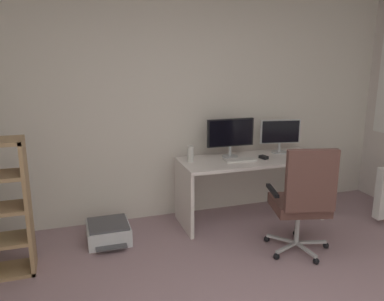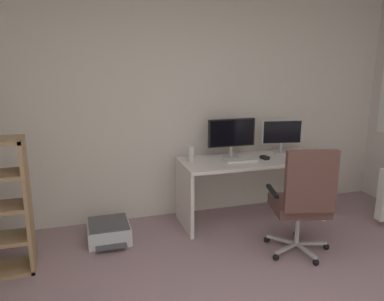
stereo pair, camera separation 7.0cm
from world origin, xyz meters
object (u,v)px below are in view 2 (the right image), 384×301
object	(u,v)px
desk	(252,174)
computer_mouse	(265,158)
desktop_speaker	(191,154)
printer	(109,231)
monitor_main	(232,134)
office_chair	(303,199)
keyboard	(241,160)
monitor_secondary	(282,133)

from	to	relation	value
desk	computer_mouse	world-z (taller)	computer_mouse
desk	computer_mouse	distance (m)	0.24
desk	desktop_speaker	size ratio (longest dim) A/B	9.45
computer_mouse	printer	distance (m)	1.84
monitor_main	desktop_speaker	world-z (taller)	monitor_main
desk	computer_mouse	size ratio (longest dim) A/B	16.06
monitor_main	office_chair	distance (m)	1.16
desktop_speaker	office_chair	world-z (taller)	office_chair
office_chair	printer	distance (m)	1.95
desktop_speaker	printer	distance (m)	1.17
computer_mouse	desktop_speaker	distance (m)	0.82
monitor_main	printer	size ratio (longest dim) A/B	1.06
keyboard	office_chair	world-z (taller)	office_chair
monitor_secondary	printer	world-z (taller)	monitor_secondary
keyboard	monitor_secondary	bearing A→B (deg)	21.72
monitor_secondary	computer_mouse	world-z (taller)	monitor_secondary
monitor_main	keyboard	size ratio (longest dim) A/B	1.59
monitor_main	desktop_speaker	bearing A→B (deg)	-174.39
monitor_main	printer	distance (m)	1.67
monitor_secondary	printer	distance (m)	2.21
monitor_main	keyboard	distance (m)	0.32
monitor_main	monitor_secondary	xyz separation A→B (m)	(0.63, 0.00, -0.03)
monitor_main	monitor_secondary	distance (m)	0.63
monitor_main	desk	bearing A→B (deg)	-33.26
computer_mouse	printer	bearing A→B (deg)	165.51
monitor_main	desktop_speaker	size ratio (longest dim) A/B	3.18
monitor_main	office_chair	bearing A→B (deg)	-74.59
monitor_secondary	desk	bearing A→B (deg)	-162.77
monitor_main	office_chair	size ratio (longest dim) A/B	0.51
computer_mouse	printer	world-z (taller)	computer_mouse
keyboard	computer_mouse	world-z (taller)	computer_mouse
monitor_secondary	desktop_speaker	distance (m)	1.12
printer	monitor_main	bearing A→B (deg)	8.19
desk	keyboard	xyz separation A→B (m)	(-0.16, -0.06, 0.19)
desk	printer	bearing A→B (deg)	-177.49
computer_mouse	desktop_speaker	bearing A→B (deg)	155.17
desk	office_chair	xyz separation A→B (m)	(0.09, -0.91, 0.03)
desk	printer	world-z (taller)	desk
desktop_speaker	keyboard	bearing A→B (deg)	-15.60
monitor_main	desktop_speaker	xyz separation A→B (m)	(-0.48, -0.05, -0.18)
computer_mouse	monitor_main	bearing A→B (deg)	134.89
office_chair	computer_mouse	bearing A→B (deg)	87.52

